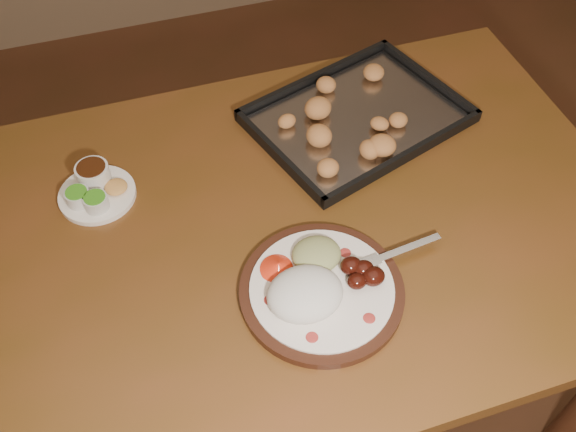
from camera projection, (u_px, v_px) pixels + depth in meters
name	position (u px, v px, depth m)	size (l,w,h in m)	color
ground	(372.00, 408.00, 1.78)	(4.00, 4.00, 0.00)	#5B2E1F
dining_table	(255.00, 260.00, 1.30)	(1.50, 0.90, 0.75)	brown
dinner_plate	(317.00, 287.00, 1.12)	(0.39, 0.29, 0.07)	#32170E
condiment_saucer	(95.00, 189.00, 1.26)	(0.15, 0.15, 0.05)	white
baking_tray	(358.00, 116.00, 1.40)	(0.51, 0.44, 0.05)	black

